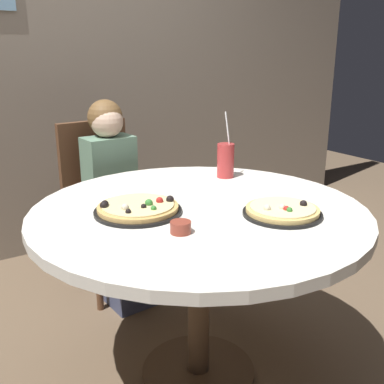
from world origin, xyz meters
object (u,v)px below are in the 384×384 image
(chair_wooden, at_px, (103,197))
(pizza_cheese, at_px, (138,208))
(dining_table, at_px, (199,230))
(pizza_veggie, at_px, (282,211))
(sauce_bowl, at_px, (181,227))
(soda_cup, at_px, (226,160))
(diner_child, at_px, (118,214))

(chair_wooden, distance_m, pizza_cheese, 0.95)
(dining_table, distance_m, pizza_veggie, 0.33)
(dining_table, relative_size, sauce_bowl, 18.31)
(dining_table, height_order, sauce_bowl, sauce_bowl)
(pizza_cheese, xyz_separation_m, soda_cup, (0.57, 0.22, 0.06))
(soda_cup, bearing_deg, diner_child, 125.08)
(pizza_cheese, height_order, sauce_bowl, pizza_cheese)
(soda_cup, bearing_deg, dining_table, -139.46)
(dining_table, bearing_deg, diner_child, 89.68)
(pizza_veggie, relative_size, sauce_bowl, 4.14)
(chair_wooden, relative_size, diner_child, 0.88)
(dining_table, xyz_separation_m, soda_cup, (0.35, 0.30, 0.17))
(sauce_bowl, bearing_deg, pizza_veggie, -8.32)
(chair_wooden, xyz_separation_m, soda_cup, (0.35, -0.67, 0.30))
(pizza_veggie, relative_size, soda_cup, 0.94)
(soda_cup, bearing_deg, chair_wooden, 117.76)
(diner_child, distance_m, sauce_bowl, 1.02)
(chair_wooden, relative_size, soda_cup, 3.09)
(diner_child, bearing_deg, sauce_bowl, -101.44)
(pizza_cheese, distance_m, soda_cup, 0.61)
(diner_child, relative_size, sauce_bowl, 15.46)
(dining_table, relative_size, diner_child, 1.18)
(chair_wooden, bearing_deg, soda_cup, -62.24)
(pizza_veggie, bearing_deg, diner_child, 101.31)
(pizza_veggie, bearing_deg, sauce_bowl, 171.68)
(soda_cup, bearing_deg, pizza_cheese, -158.72)
(pizza_veggie, bearing_deg, chair_wooden, 100.08)
(sauce_bowl, bearing_deg, diner_child, 78.56)
(pizza_veggie, height_order, pizza_cheese, pizza_cheese)
(dining_table, relative_size, pizza_veggie, 4.43)
(pizza_veggie, bearing_deg, dining_table, 131.79)
(dining_table, xyz_separation_m, pizza_veggie, (0.21, -0.23, 0.11))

